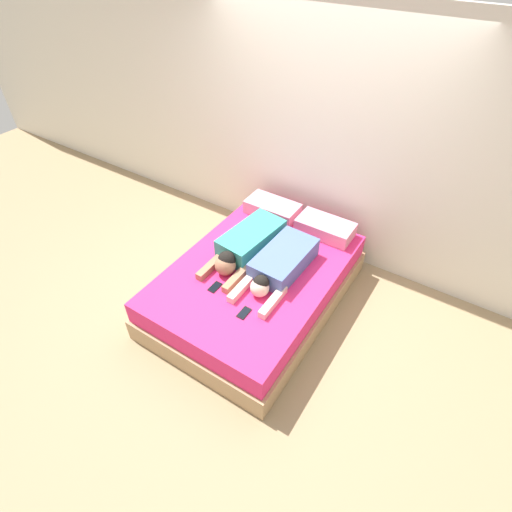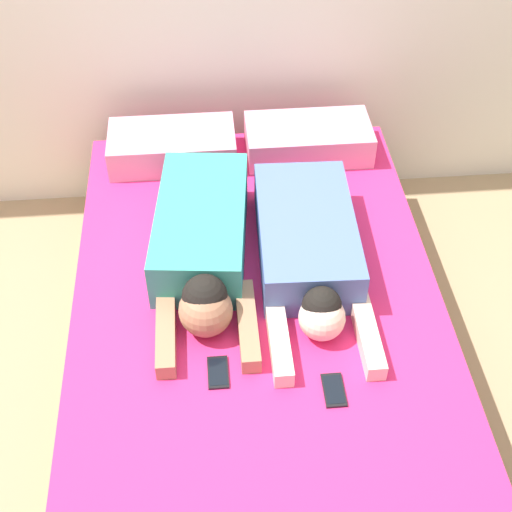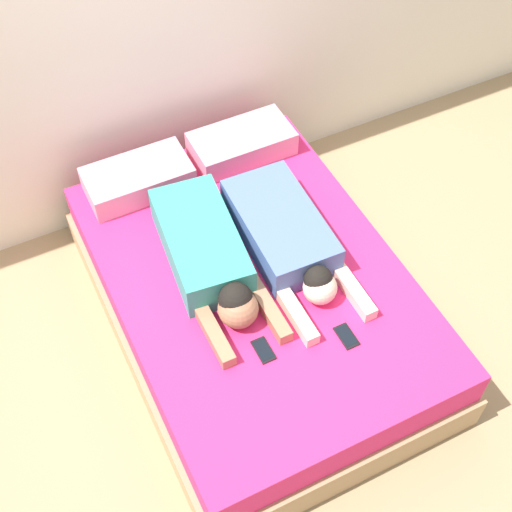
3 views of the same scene
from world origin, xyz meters
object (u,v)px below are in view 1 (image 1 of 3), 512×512
at_px(pillow_head_right, 325,228).
at_px(cell_phone_right, 244,313).
at_px(cell_phone_left, 215,287).
at_px(person_right, 280,264).
at_px(pillow_head_left, 273,208).
at_px(bed, 256,285).
at_px(person_left, 246,245).

distance_m(pillow_head_right, cell_phone_right, 1.38).
xyz_separation_m(cell_phone_left, cell_phone_right, (0.40, -0.11, 0.00)).
bearing_deg(cell_phone_left, person_right, 52.15).
height_order(pillow_head_left, person_right, person_right).
distance_m(bed, person_left, 0.42).
height_order(cell_phone_left, cell_phone_right, same).
relative_size(person_right, cell_phone_right, 7.43).
xyz_separation_m(pillow_head_left, cell_phone_right, (0.55, -1.38, -0.07)).
xyz_separation_m(bed, person_left, (-0.20, 0.13, 0.35)).
bearing_deg(pillow_head_right, person_left, -126.38).
distance_m(pillow_head_left, pillow_head_right, 0.65).
distance_m(pillow_head_left, cell_phone_right, 1.49).
height_order(bed, cell_phone_left, cell_phone_left).
relative_size(pillow_head_right, cell_phone_right, 4.28).
height_order(pillow_head_left, cell_phone_left, pillow_head_left).
bearing_deg(person_right, person_left, 172.91).
bearing_deg(person_right, pillow_head_left, 125.18).
height_order(pillow_head_right, person_left, person_left).
bearing_deg(cell_phone_right, bed, 112.67).
bearing_deg(person_left, cell_phone_left, -86.79).
height_order(person_left, person_right, person_left).
relative_size(bed, pillow_head_left, 3.58).
relative_size(pillow_head_left, cell_phone_right, 4.28).
bearing_deg(pillow_head_left, person_left, -80.46).
height_order(pillow_head_left, pillow_head_right, same).
bearing_deg(bed, pillow_head_right, 68.98).
xyz_separation_m(bed, cell_phone_right, (0.22, -0.54, 0.25)).
bearing_deg(cell_phone_left, cell_phone_right, -15.46).
height_order(pillow_head_left, cell_phone_right, pillow_head_left).
distance_m(bed, pillow_head_left, 0.96).
height_order(bed, pillow_head_left, pillow_head_left).
bearing_deg(pillow_head_left, pillow_head_right, 0.00).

